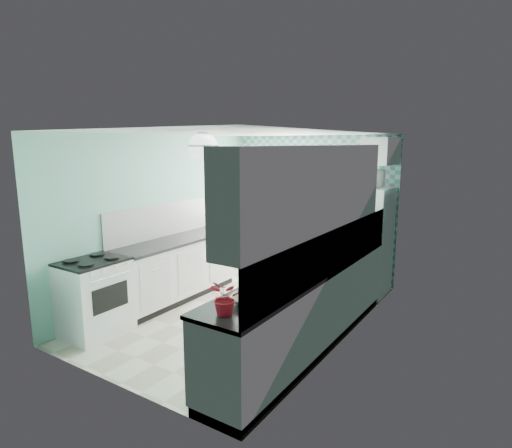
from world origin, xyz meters
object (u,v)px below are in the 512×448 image
Objects in this scene: fridge at (364,240)px; fruit_bowl at (247,300)px; sink at (345,250)px; ceiling_light at (203,147)px; stove at (95,296)px; microwave at (367,178)px; potted_plant at (226,298)px.

fridge is 5.49× the size of fruit_bowl.
sink is 2.36m from fruit_bowl.
ceiling_light is 1.13× the size of fruit_bowl.
microwave reaches higher than stove.
ceiling_light is 0.37× the size of stove.
sink is at bearing 39.28° from stove.
sink is at bearing 89.91° from potted_plant.
sink reaches higher than fruit_bowl.
microwave is (-0.09, 3.44, 0.86)m from fruit_bowl.
fruit_bowl is at bearing -87.30° from sink.
ceiling_light is at bearing 135.28° from potted_plant.
potted_plant is 3.84m from microwave.
stove is at bearing 169.41° from potted_plant.
stove is at bearing 52.13° from microwave.
ceiling_light is at bearing 144.15° from fruit_bowl.
fridge is at bearing 50.84° from microwave.
potted_plant is at bearing -85.46° from fridge.
stove is (-1.20, -0.74, -1.83)m from ceiling_light.
fridge is 3.20× the size of sink.
fridge is 3.45m from fruit_bowl.
stove is 2.51m from potted_plant.
ceiling_light is 2.09m from potted_plant.
stove is at bearing 176.96° from fruit_bowl.
fruit_bowl is (0.09, -3.44, 0.13)m from fridge.
microwave is at bearing 91.50° from fruit_bowl.
sink is (0.09, -1.08, 0.08)m from fridge.
fruit_bowl is 1.00× the size of potted_plant.
potted_plant reaches higher than fruit_bowl.
sink is (1.20, 1.50, -1.39)m from ceiling_light.
fridge is at bearing 97.81° from sink.
fridge is at bearing 91.50° from fruit_bowl.
potted_plant is (-0.00, -2.68, 0.16)m from sink.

